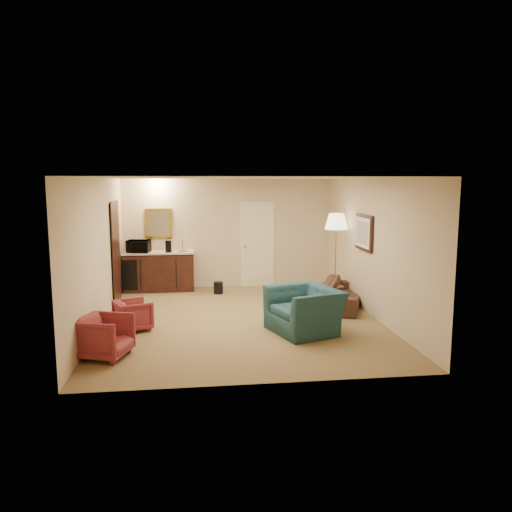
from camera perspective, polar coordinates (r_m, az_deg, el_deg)
The scene contains 12 objects.
ground at distance 9.34m, azimuth -1.75°, elevation -7.25°, with size 6.00×6.00×0.00m, color olive.
room_walls at distance 9.78m, azimuth -2.80°, elevation 3.69°, with size 5.02×6.01×2.61m.
wetbar_cabinet at distance 11.88m, azimuth -10.99°, elevation -1.71°, with size 1.64×0.58×0.92m, color #361A11.
sofa at distance 10.33m, azimuth 9.84°, elevation -3.76°, with size 1.85×0.54×0.72m, color black.
teal_armchair at distance 8.51m, azimuth 5.57°, elevation -5.34°, with size 1.16×0.75×1.01m, color #1C3A46.
rose_chair_near at distance 8.87m, azimuth -13.87°, elevation -6.41°, with size 0.57×0.53×0.58m, color maroon.
rose_chair_far at distance 7.62m, azimuth -16.91°, elevation -8.60°, with size 0.67×0.63×0.69m, color maroon.
coffee_table at distance 10.27m, azimuth 7.94°, elevation -4.62°, with size 0.76×0.51×0.44m, color #331611.
floor_lamp at distance 10.91m, azimuth 9.08°, elevation -0.03°, with size 0.50×0.50×1.87m, color gold.
waste_bin at distance 11.43m, azimuth -4.33°, elevation -3.64°, with size 0.21×0.21×0.27m, color black.
microwave at distance 11.77m, azimuth -13.28°, elevation 1.25°, with size 0.51×0.28×0.35m, color black.
coffee_maker at distance 11.66m, azimuth -9.98°, elevation 1.09°, with size 0.14×0.14×0.27m, color black.
Camera 1 is at (-0.86, -8.95, 2.54)m, focal length 35.00 mm.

